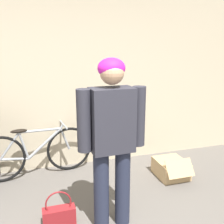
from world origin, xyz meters
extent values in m
cube|color=beige|center=(0.00, 2.54, 1.30)|extent=(8.00, 0.06, 2.60)
cube|color=white|center=(0.55, 2.51, 0.35)|extent=(0.08, 0.01, 0.12)
cylinder|color=#23283D|center=(0.18, 0.97, 0.42)|extent=(0.16, 0.16, 0.83)
cylinder|color=#23283D|center=(0.41, 0.97, 0.42)|extent=(0.16, 0.16, 0.83)
cube|color=#2D2D38|center=(0.29, 0.97, 1.14)|extent=(0.42, 0.26, 0.62)
cylinder|color=#2D2D38|center=(0.02, 0.97, 1.16)|extent=(0.13, 0.13, 0.59)
cylinder|color=#2D2D38|center=(0.57, 0.97, 1.16)|extent=(0.13, 0.13, 0.59)
sphere|color=tan|center=(0.29, 0.97, 1.59)|extent=(0.22, 0.22, 0.22)
ellipsoid|color=#D11EAD|center=(0.29, 0.98, 1.63)|extent=(0.26, 0.24, 0.19)
torus|color=black|center=(-0.89, 2.24, 0.33)|extent=(0.67, 0.11, 0.67)
torus|color=black|center=(0.05, 2.35, 0.33)|extent=(0.67, 0.11, 0.67)
cylinder|color=#999EA3|center=(-0.71, 2.26, 0.31)|extent=(0.37, 0.07, 0.08)
cylinder|color=#999EA3|center=(-0.76, 2.25, 0.51)|extent=(0.30, 0.07, 0.37)
cylinder|color=#999EA3|center=(-0.58, 2.27, 0.48)|extent=(0.13, 0.05, 0.41)
cylinder|color=#999EA3|center=(-0.30, 2.31, 0.47)|extent=(0.50, 0.10, 0.41)
cylinder|color=#999EA3|center=(-0.35, 2.30, 0.67)|extent=(0.57, 0.10, 0.05)
cylinder|color=#999EA3|center=(-0.01, 2.34, 0.50)|extent=(0.15, 0.05, 0.34)
cylinder|color=#999EA3|center=(-0.04, 2.33, 0.70)|extent=(0.07, 0.04, 0.08)
cylinder|color=#999EA3|center=(-0.02, 2.34, 0.73)|extent=(0.08, 0.46, 0.02)
ellipsoid|color=black|center=(-0.63, 2.27, 0.70)|extent=(0.23, 0.10, 0.05)
cube|color=maroon|center=(-0.24, 1.11, 0.10)|extent=(0.34, 0.13, 0.20)
torus|color=maroon|center=(-0.24, 1.11, 0.26)|extent=(0.27, 0.02, 0.27)
cube|color=tan|center=(1.41, 1.72, 0.12)|extent=(0.41, 0.46, 0.23)
cube|color=tan|center=(1.41, 1.49, 0.22)|extent=(0.39, 0.16, 0.20)
camera|label=1|loc=(-0.40, -1.32, 1.84)|focal=42.00mm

